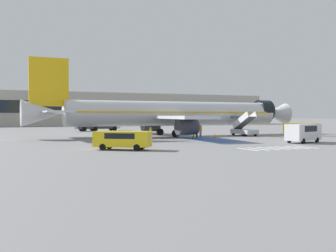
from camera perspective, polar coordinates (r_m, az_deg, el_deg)
ground_plane at (r=63.03m, az=2.57°, el=-1.46°), size 600.00×600.00×0.00m
apron_leadline_yellow at (r=63.44m, az=1.32°, el=-1.44°), size 79.79×2.10×0.01m
apron_stand_patch_blue at (r=53.80m, az=6.10°, el=-1.97°), size 4.82×13.36×0.01m
apron_walkway_bar_0 at (r=38.88m, az=11.50°, el=-3.33°), size 0.44×3.60×0.01m
apron_walkway_bar_1 at (r=39.57m, az=12.93°, el=-3.26°), size 0.44×3.60×0.01m
apron_walkway_bar_2 at (r=40.29m, az=14.31°, el=-3.18°), size 0.44×3.60×0.01m
apron_walkway_bar_3 at (r=41.03m, az=15.65°, el=-3.11°), size 0.44×3.60×0.01m
apron_walkway_bar_4 at (r=41.79m, az=16.93°, el=-3.03°), size 0.44×3.60×0.01m
apron_walkway_bar_5 at (r=42.57m, az=18.17°, el=-2.96°), size 0.44×3.60×0.01m
apron_walkway_bar_6 at (r=43.37m, az=19.36°, el=-2.89°), size 0.44×3.60×0.01m
airliner at (r=63.08m, az=0.79°, el=1.81°), size 45.94×32.93×11.40m
boarding_stairs_forward at (r=64.57m, az=10.97°, el=-0.54°), size 2.31×5.27×3.96m
fuel_tanker at (r=84.76m, az=-10.28°, el=0.53°), size 9.51×3.22×3.63m
service_van_0 at (r=67.33m, az=18.68°, el=-0.28°), size 5.44×4.96×2.09m
service_van_1 at (r=37.62m, az=-6.60°, el=-1.82°), size 5.54×4.64×1.78m
service_van_2 at (r=50.04m, az=19.05°, el=-0.77°), size 5.58×3.52×2.26m
ground_crew_0 at (r=61.44m, az=4.74°, el=-0.54°), size 0.47×0.33×1.84m
ground_crew_1 at (r=58.88m, az=1.32°, el=-0.71°), size 0.49×0.39×1.71m
ground_crew_2 at (r=59.24m, az=4.21°, el=-0.60°), size 0.31×0.47×1.88m
ground_crew_3 at (r=57.07m, az=-2.54°, el=-0.83°), size 0.39×0.49×1.63m
traffic_cone_0 at (r=57.31m, az=6.82°, el=-1.46°), size 0.55×0.55×0.61m
traffic_cone_1 at (r=62.54m, az=17.13°, el=-1.33°), size 0.43×0.43×0.48m
traffic_cone_2 at (r=56.93m, az=3.74°, el=-1.51°), size 0.48×0.48×0.53m
terminal_building at (r=139.62m, az=-7.29°, el=2.43°), size 111.84×12.10×11.04m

